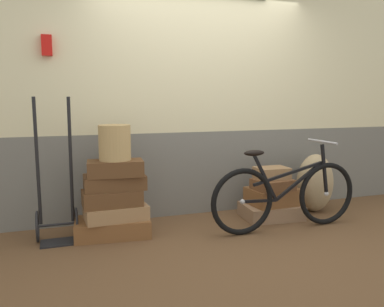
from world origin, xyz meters
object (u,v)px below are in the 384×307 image
at_px(suitcase_7, 273,185).
at_px(burlap_sack, 315,183).
at_px(luggage_trolley, 56,208).
at_px(bicycle, 286,195).
at_px(suitcase_8, 272,173).
at_px(suitcase_3, 115,182).
at_px(suitcase_1, 116,212).
at_px(suitcase_4, 115,168).
at_px(suitcase_2, 112,198).
at_px(suitcase_5, 271,211).
at_px(suitcase_0, 113,227).
at_px(suitcase_6, 273,196).
at_px(wicker_basket, 115,143).

bearing_deg(suitcase_7, burlap_sack, 4.77).
height_order(luggage_trolley, bicycle, luggage_trolley).
bearing_deg(suitcase_8, burlap_sack, 7.78).
bearing_deg(burlap_sack, bicycle, -146.34).
xyz_separation_m(suitcase_3, luggage_trolley, (-0.55, 0.04, -0.22)).
xyz_separation_m(suitcase_1, bicycle, (1.69, -0.37, 0.12)).
height_order(suitcase_4, burlap_sack, suitcase_4).
xyz_separation_m(suitcase_2, burlap_sack, (2.42, 0.10, -0.04)).
distance_m(suitcase_4, suitcase_7, 1.76).
height_order(suitcase_7, luggage_trolley, luggage_trolley).
distance_m(suitcase_5, suitcase_7, 0.32).
xyz_separation_m(luggage_trolley, burlap_sack, (2.94, 0.02, 0.03)).
xyz_separation_m(suitcase_0, bicycle, (1.72, -0.39, 0.27)).
bearing_deg(suitcase_6, bicycle, -106.99).
bearing_deg(bicycle, wicker_basket, 167.19).
distance_m(suitcase_1, suitcase_8, 1.78).
relative_size(suitcase_6, burlap_sack, 0.79).
bearing_deg(suitcase_0, suitcase_2, -85.18).
distance_m(suitcase_6, luggage_trolley, 2.34).
distance_m(suitcase_4, suitcase_5, 1.86).
distance_m(suitcase_2, suitcase_8, 1.79).
bearing_deg(suitcase_6, suitcase_4, 178.31).
bearing_deg(suitcase_1, suitcase_8, -2.20).
bearing_deg(suitcase_0, suitcase_1, -16.44).
relative_size(suitcase_4, burlap_sack, 0.76).
bearing_deg(burlap_sack, suitcase_1, -177.71).
distance_m(luggage_trolley, bicycle, 2.28).
relative_size(suitcase_5, suitcase_6, 1.18).
bearing_deg(suitcase_6, suitcase_1, 177.82).
distance_m(luggage_trolley, burlap_sack, 2.94).
relative_size(suitcase_6, suitcase_7, 1.33).
bearing_deg(luggage_trolley, suitcase_7, -2.32).
height_order(suitcase_2, bicycle, bicycle).
distance_m(suitcase_4, luggage_trolley, 0.67).
bearing_deg(suitcase_0, suitcase_5, 6.46).
distance_m(burlap_sack, bicycle, 0.85).
relative_size(suitcase_0, suitcase_1, 1.22).
distance_m(suitcase_2, suitcase_4, 0.29).
bearing_deg(burlap_sack, suitcase_2, -177.62).
distance_m(suitcase_3, wicker_basket, 0.39).
bearing_deg(luggage_trolley, suitcase_4, -9.05).
bearing_deg(burlap_sack, suitcase_3, -178.57).
distance_m(wicker_basket, bicycle, 1.81).
xyz_separation_m(suitcase_5, burlap_sack, (0.63, 0.07, 0.27)).
distance_m(suitcase_8, burlap_sack, 0.66).
xyz_separation_m(suitcase_7, luggage_trolley, (-2.29, 0.09, -0.08)).
height_order(suitcase_5, bicycle, bicycle).
height_order(suitcase_0, suitcase_5, suitcase_0).
bearing_deg(suitcase_0, wicker_basket, -0.44).
bearing_deg(suitcase_4, suitcase_5, 7.18).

